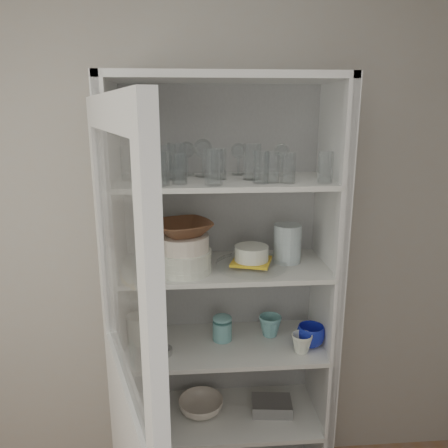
% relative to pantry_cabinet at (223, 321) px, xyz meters
% --- Properties ---
extents(wall_back, '(3.60, 0.02, 2.60)m').
position_rel_pantry_cabinet_xyz_m(wall_back, '(-0.20, 0.16, 0.36)').
color(wall_back, '#ADA294').
rests_on(wall_back, ground).
extents(pantry_cabinet, '(1.00, 0.45, 2.10)m').
position_rel_pantry_cabinet_xyz_m(pantry_cabinet, '(0.00, 0.00, 0.00)').
color(pantry_cabinet, silver).
rests_on(pantry_cabinet, floor).
extents(cupboard_door, '(0.32, 0.87, 2.00)m').
position_rel_pantry_cabinet_xyz_m(cupboard_door, '(-0.36, -0.72, -0.07)').
color(cupboard_door, silver).
rests_on(cupboard_door, floor).
extents(tumbler_0, '(0.08, 0.08, 0.13)m').
position_rel_pantry_cabinet_xyz_m(tumbler_0, '(-0.35, -0.21, 0.79)').
color(tumbler_0, silver).
rests_on(tumbler_0, shelf_glass).
extents(tumbler_1, '(0.08, 0.08, 0.14)m').
position_rel_pantry_cabinet_xyz_m(tumbler_1, '(-0.27, -0.21, 0.79)').
color(tumbler_1, silver).
rests_on(tumbler_1, shelf_glass).
extents(tumbler_2, '(0.08, 0.08, 0.14)m').
position_rel_pantry_cabinet_xyz_m(tumbler_2, '(-0.05, -0.23, 0.79)').
color(tumbler_2, silver).
rests_on(tumbler_2, shelf_glass).
extents(tumbler_3, '(0.07, 0.07, 0.13)m').
position_rel_pantry_cabinet_xyz_m(tumbler_3, '(0.14, -0.20, 0.79)').
color(tumbler_3, silver).
rests_on(tumbler_3, shelf_glass).
extents(tumbler_4, '(0.08, 0.08, 0.12)m').
position_rel_pantry_cabinet_xyz_m(tumbler_4, '(0.26, -0.19, 0.78)').
color(tumbler_4, silver).
rests_on(tumbler_4, shelf_glass).
extents(tumbler_5, '(0.08, 0.08, 0.13)m').
position_rel_pantry_cabinet_xyz_m(tumbler_5, '(0.19, -0.18, 0.79)').
color(tumbler_5, silver).
rests_on(tumbler_5, shelf_glass).
extents(tumbler_6, '(0.08, 0.08, 0.13)m').
position_rel_pantry_cabinet_xyz_m(tumbler_6, '(0.41, -0.20, 0.79)').
color(tumbler_6, silver).
rests_on(tumbler_6, shelf_glass).
extents(tumbler_7, '(0.08, 0.08, 0.14)m').
position_rel_pantry_cabinet_xyz_m(tumbler_7, '(-0.41, -0.06, 0.79)').
color(tumbler_7, silver).
rests_on(tumbler_7, shelf_glass).
extents(tumbler_8, '(0.10, 0.10, 0.16)m').
position_rel_pantry_cabinet_xyz_m(tumbler_8, '(-0.21, -0.04, 0.80)').
color(tumbler_8, silver).
rests_on(tumbler_8, shelf_glass).
extents(tumbler_9, '(0.09, 0.09, 0.15)m').
position_rel_pantry_cabinet_xyz_m(tumbler_9, '(-0.24, -0.08, 0.80)').
color(tumbler_9, silver).
rests_on(tumbler_9, shelf_glass).
extents(tumbler_10, '(0.09, 0.09, 0.15)m').
position_rel_pantry_cabinet_xyz_m(tumbler_10, '(0.12, -0.09, 0.80)').
color(tumbler_10, silver).
rests_on(tumbler_10, shelf_glass).
extents(tumbler_11, '(0.07, 0.07, 0.13)m').
position_rel_pantry_cabinet_xyz_m(tumbler_11, '(-0.02, -0.07, 0.79)').
color(tumbler_11, silver).
rests_on(tumbler_11, shelf_glass).
extents(goblet_0, '(0.07, 0.07, 0.17)m').
position_rel_pantry_cabinet_xyz_m(goblet_0, '(-0.16, 0.06, 0.80)').
color(goblet_0, silver).
rests_on(goblet_0, shelf_glass).
extents(goblet_1, '(0.08, 0.08, 0.18)m').
position_rel_pantry_cabinet_xyz_m(goblet_1, '(-0.09, 0.01, 0.81)').
color(goblet_1, silver).
rests_on(goblet_1, shelf_glass).
extents(goblet_2, '(0.07, 0.07, 0.16)m').
position_rel_pantry_cabinet_xyz_m(goblet_2, '(0.08, 0.06, 0.80)').
color(goblet_2, silver).
rests_on(goblet_2, shelf_glass).
extents(goblet_3, '(0.07, 0.07, 0.16)m').
position_rel_pantry_cabinet_xyz_m(goblet_3, '(0.27, 0.01, 0.80)').
color(goblet_3, silver).
rests_on(goblet_3, shelf_glass).
extents(plate_stack_front, '(0.25, 0.25, 0.10)m').
position_rel_pantry_cabinet_xyz_m(plate_stack_front, '(-0.18, -0.14, 0.37)').
color(plate_stack_front, silver).
rests_on(plate_stack_front, shelf_plates).
extents(plate_stack_back, '(0.19, 0.19, 0.11)m').
position_rel_pantry_cabinet_xyz_m(plate_stack_back, '(-0.24, 0.05, 0.38)').
color(plate_stack_back, silver).
rests_on(plate_stack_back, shelf_plates).
extents(cream_bowl, '(0.25, 0.25, 0.07)m').
position_rel_pantry_cabinet_xyz_m(cream_bowl, '(-0.18, -0.14, 0.45)').
color(cream_bowl, beige).
rests_on(cream_bowl, plate_stack_front).
extents(terracotta_bowl, '(0.32, 0.32, 0.06)m').
position_rel_pantry_cabinet_xyz_m(terracotta_bowl, '(-0.18, -0.14, 0.52)').
color(terracotta_bowl, '#54311E').
rests_on(terracotta_bowl, cream_bowl).
extents(glass_platter, '(0.41, 0.41, 0.02)m').
position_rel_pantry_cabinet_xyz_m(glass_platter, '(0.12, -0.10, 0.33)').
color(glass_platter, silver).
rests_on(glass_platter, shelf_plates).
extents(yellow_trivet, '(0.21, 0.21, 0.01)m').
position_rel_pantry_cabinet_xyz_m(yellow_trivet, '(0.12, -0.10, 0.35)').
color(yellow_trivet, gold).
rests_on(yellow_trivet, glass_platter).
extents(white_ramekin, '(0.20, 0.20, 0.07)m').
position_rel_pantry_cabinet_xyz_m(white_ramekin, '(0.12, -0.10, 0.38)').
color(white_ramekin, silver).
rests_on(white_ramekin, yellow_trivet).
extents(grey_bowl_stack, '(0.13, 0.13, 0.18)m').
position_rel_pantry_cabinet_xyz_m(grey_bowl_stack, '(0.30, -0.05, 0.41)').
color(grey_bowl_stack, '#A5B5B6').
rests_on(grey_bowl_stack, shelf_plates).
extents(mug_blue, '(0.16, 0.16, 0.10)m').
position_rel_pantry_cabinet_xyz_m(mug_blue, '(0.41, -0.13, -0.03)').
color(mug_blue, '#0F28A0').
rests_on(mug_blue, shelf_mugs).
extents(mug_teal, '(0.13, 0.13, 0.10)m').
position_rel_pantry_cabinet_xyz_m(mug_teal, '(0.23, -0.02, -0.03)').
color(mug_teal, '#2A7474').
rests_on(mug_teal, shelf_mugs).
extents(mug_white, '(0.12, 0.12, 0.09)m').
position_rel_pantry_cabinet_xyz_m(mug_white, '(0.35, -0.18, -0.03)').
color(mug_white, silver).
rests_on(mug_white, shelf_mugs).
extents(teal_jar, '(0.09, 0.09, 0.11)m').
position_rel_pantry_cabinet_xyz_m(teal_jar, '(-0.01, -0.04, -0.02)').
color(teal_jar, '#2A7474').
rests_on(teal_jar, shelf_mugs).
extents(measuring_cups, '(0.11, 0.11, 0.04)m').
position_rel_pantry_cabinet_xyz_m(measuring_cups, '(-0.32, -0.16, -0.06)').
color(measuring_cups, silver).
rests_on(measuring_cups, shelf_mugs).
extents(white_canister, '(0.15, 0.15, 0.14)m').
position_rel_pantry_cabinet_xyz_m(white_canister, '(-0.41, -0.03, -0.01)').
color(white_canister, silver).
rests_on(white_canister, shelf_mugs).
extents(cream_dish, '(0.23, 0.23, 0.07)m').
position_rel_pantry_cabinet_xyz_m(cream_dish, '(-0.12, -0.05, -0.44)').
color(cream_dish, beige).
rests_on(cream_dish, shelf_bot).
extents(tin_box, '(0.21, 0.16, 0.06)m').
position_rel_pantry_cabinet_xyz_m(tin_box, '(0.24, -0.07, -0.45)').
color(tin_box, gray).
rests_on(tin_box, shelf_bot).
extents(tumbler_12, '(0.06, 0.06, 0.12)m').
position_rel_pantry_cabinet_xyz_m(tumbler_12, '(-0.19, -0.19, 0.78)').
color(tumbler_12, silver).
rests_on(tumbler_12, shelf_glass).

